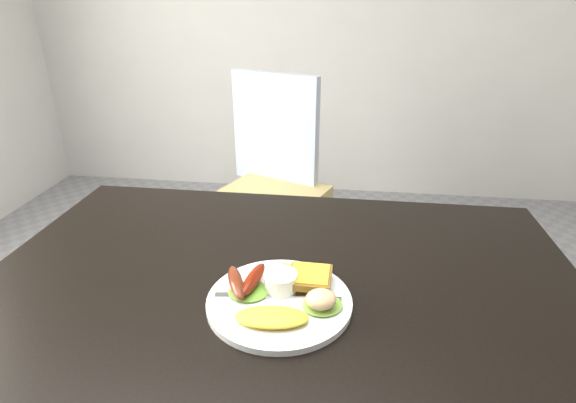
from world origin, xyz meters
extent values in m
cube|color=black|center=(0.00, 0.00, 0.73)|extent=(1.20, 0.80, 0.04)
cube|color=tan|center=(-0.21, 1.03, 0.45)|extent=(0.56, 0.56, 0.05)
imported|color=navy|center=(-0.35, 0.65, 0.69)|extent=(0.58, 0.49, 1.37)
cylinder|color=white|center=(0.01, -0.09, 0.76)|extent=(0.26, 0.26, 0.01)
ellipsoid|color=#5F9622|center=(-0.05, -0.08, 0.77)|extent=(0.08, 0.07, 0.01)
ellipsoid|color=#659D36|center=(0.09, -0.10, 0.77)|extent=(0.09, 0.09, 0.01)
ellipsoid|color=gold|center=(0.01, -0.15, 0.77)|extent=(0.13, 0.07, 0.02)
ellipsoid|color=maroon|center=(-0.07, -0.08, 0.78)|extent=(0.07, 0.11, 0.03)
ellipsoid|color=maroon|center=(-0.04, -0.06, 0.78)|extent=(0.04, 0.11, 0.03)
cylinder|color=white|center=(0.01, -0.06, 0.78)|extent=(0.07, 0.07, 0.04)
cube|color=brown|center=(0.04, -0.03, 0.77)|extent=(0.08, 0.08, 0.01)
cube|color=olive|center=(0.06, -0.04, 0.78)|extent=(0.08, 0.08, 0.01)
ellipsoid|color=beige|center=(0.09, -0.11, 0.79)|extent=(0.07, 0.06, 0.03)
cube|color=#ADAFB7|center=(-0.02, -0.09, 0.76)|extent=(0.17, 0.04, 0.00)
camera|label=1|loc=(0.11, -0.75, 1.26)|focal=28.00mm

